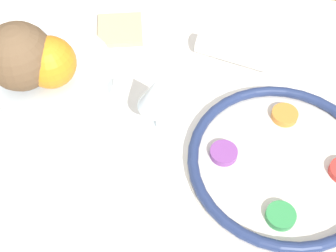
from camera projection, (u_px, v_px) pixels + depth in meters
The scene contains 10 objects.
ground_plane at pixel (170, 250), 1.55m from camera, with size 8.00×8.00×0.00m, color #99704C.
dining_table at pixel (171, 198), 1.24m from camera, with size 1.40×0.81×0.76m.
seder_plate at pixel (283, 162), 0.85m from camera, with size 0.35×0.35×0.03m.
wine_glass at pixel (157, 95), 0.83m from camera, with size 0.07×0.07×0.14m.
fruit_stand at pixel (54, 78), 0.85m from camera, with size 0.22×0.22×0.13m.
orange_fruit at pixel (50, 62), 0.78m from camera, with size 0.09×0.09×0.09m.
coconut at pixel (19, 56), 0.77m from camera, with size 0.12×0.12×0.12m.
bread_plate at pixel (120, 32), 1.06m from camera, with size 0.17×0.17×0.02m.
napkin_roll at pixel (233, 52), 1.00m from camera, with size 0.16×0.08×0.05m.
spoon at pixel (235, 45), 1.04m from camera, with size 0.16×0.04×0.01m.
Camera 1 is at (-0.09, 0.56, 1.50)m, focal length 50.00 mm.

